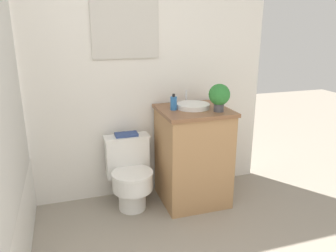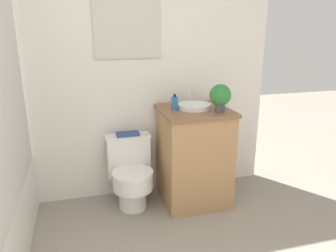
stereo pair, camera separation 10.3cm
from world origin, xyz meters
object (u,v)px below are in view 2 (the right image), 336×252
(toilet, at_px, (131,173))
(book_on_tank, at_px, (128,134))
(potted_plant, at_px, (220,96))
(sink, at_px, (194,106))
(soap_bottle, at_px, (175,103))

(toilet, distance_m, book_on_tank, 0.35)
(book_on_tank, bearing_deg, potted_plant, -24.19)
(toilet, xyz_separation_m, sink, (0.56, -0.04, 0.58))
(soap_bottle, xyz_separation_m, potted_plant, (0.34, -0.16, 0.07))
(potted_plant, relative_size, book_on_tank, 1.17)
(soap_bottle, height_order, potted_plant, potted_plant)
(sink, xyz_separation_m, soap_bottle, (-0.18, -0.01, 0.04))
(potted_plant, bearing_deg, sink, 133.29)
(sink, relative_size, soap_bottle, 2.36)
(sink, height_order, potted_plant, potted_plant)
(toilet, height_order, sink, sink)
(toilet, relative_size, potted_plant, 2.70)
(sink, bearing_deg, book_on_tank, 164.74)
(sink, relative_size, potted_plant, 1.40)
(potted_plant, xyz_separation_m, book_on_tank, (-0.72, 0.32, -0.36))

